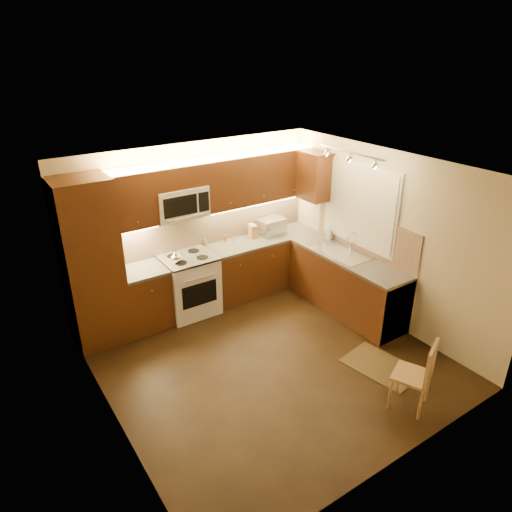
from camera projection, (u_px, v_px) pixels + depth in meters
floor at (270, 360)px, 6.08m from camera, size 4.00×4.00×0.01m
ceiling at (273, 172)px, 5.04m from camera, size 4.00×4.00×0.01m
wall_back at (195, 225)px, 7.07m from camera, size 4.00×0.01×2.50m
wall_front at (405, 362)px, 4.05m from camera, size 4.00×0.01×2.50m
wall_left at (105, 327)px, 4.55m from camera, size 0.01×4.00×2.50m
wall_right at (387, 239)px, 6.57m from camera, size 0.01×4.00×2.50m
pantry at (92, 265)px, 6.05m from camera, size 0.70×0.60×2.30m
base_cab_back_left at (145, 299)px, 6.68m from camera, size 0.62×0.60×0.86m
counter_back_left at (142, 271)px, 6.50m from camera, size 0.62×0.60×0.04m
base_cab_back_right at (262, 264)px, 7.71m from camera, size 1.92×0.60×0.86m
counter_back_right at (262, 239)px, 7.52m from camera, size 1.92×0.60×0.04m
base_cab_right at (346, 285)px, 7.07m from camera, size 0.60×2.00×0.86m
counter_right at (349, 258)px, 6.88m from camera, size 0.60×2.00×0.04m
dishwasher at (381, 304)px, 6.54m from camera, size 0.58×0.60×0.84m
backsplash_back at (215, 224)px, 7.26m from camera, size 3.30×0.02×0.60m
backsplash_right at (365, 234)px, 6.89m from camera, size 0.02×2.00×0.60m
upper_cab_back_left at (131, 200)px, 6.17m from camera, size 0.62×0.35×0.75m
upper_cab_back_right at (258, 177)px, 7.20m from camera, size 1.92×0.35×0.75m
upper_cab_bridge at (177, 176)px, 6.43m from camera, size 0.76×0.35×0.31m
upper_cab_right_corner at (315, 176)px, 7.28m from camera, size 0.35×0.50×0.75m
stove at (189, 285)px, 7.00m from camera, size 0.76×0.65×0.92m
microwave at (180, 202)px, 6.58m from camera, size 0.76×0.38×0.44m
window_frame at (360, 205)px, 6.83m from camera, size 0.03×1.44×1.24m
window_blinds at (359, 205)px, 6.82m from camera, size 0.02×1.36×1.16m
sink at (342, 249)px, 6.95m from camera, size 0.52×0.86×0.15m
faucet at (351, 241)px, 7.01m from camera, size 0.20×0.04×0.30m
track_light_bar at (350, 152)px, 6.14m from camera, size 0.04×1.20×0.03m
kettle at (176, 257)px, 6.59m from camera, size 0.21×0.21×0.19m
toaster_oven at (271, 226)px, 7.66m from camera, size 0.44×0.34×0.26m
knife_block at (253, 231)px, 7.50m from camera, size 0.12×0.17×0.22m
spice_jar_a at (207, 243)px, 7.23m from camera, size 0.05×0.05×0.09m
spice_jar_b at (225, 239)px, 7.37m from camera, size 0.05×0.05×0.10m
spice_jar_c at (233, 239)px, 7.38m from camera, size 0.05×0.05×0.09m
spice_jar_d at (205, 243)px, 7.22m from camera, size 0.05×0.05×0.10m
soap_bottle at (329, 233)px, 7.45m from camera, size 0.13×0.13×0.21m
rug at (381, 366)px, 5.96m from camera, size 0.74×0.99×0.01m
dining_chair at (412, 374)px, 5.16m from camera, size 0.51×0.51×0.87m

